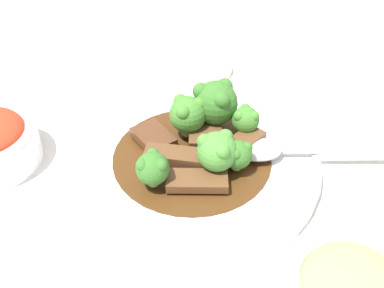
# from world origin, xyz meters

# --- Properties ---
(ground_plane) EXTENTS (4.00, 4.00, 0.00)m
(ground_plane) POSITION_xyz_m (0.00, 0.00, 0.00)
(ground_plane) COLOR silver
(main_plate) EXTENTS (0.30, 0.30, 0.02)m
(main_plate) POSITION_xyz_m (0.00, 0.00, 0.01)
(main_plate) COLOR white
(main_plate) RESTS_ON ground_plane
(beef_strip_0) EXTENTS (0.06, 0.06, 0.01)m
(beef_strip_0) POSITION_xyz_m (0.05, -0.01, 0.02)
(beef_strip_0) COLOR #56331E
(beef_strip_0) RESTS_ON main_plate
(beef_strip_1) EXTENTS (0.05, 0.07, 0.02)m
(beef_strip_1) POSITION_xyz_m (-0.06, -0.02, 0.03)
(beef_strip_1) COLOR brown
(beef_strip_1) RESTS_ON main_plate
(beef_strip_2) EXTENTS (0.07, 0.04, 0.01)m
(beef_strip_2) POSITION_xyz_m (-0.01, 0.05, 0.02)
(beef_strip_2) COLOR brown
(beef_strip_2) RESTS_ON main_plate
(beef_strip_3) EXTENTS (0.05, 0.05, 0.01)m
(beef_strip_3) POSITION_xyz_m (-0.01, -0.03, 0.03)
(beef_strip_3) COLOR brown
(beef_strip_3) RESTS_ON main_plate
(beef_strip_4) EXTENTS (0.07, 0.03, 0.02)m
(beef_strip_4) POSITION_xyz_m (0.01, 0.02, 0.03)
(beef_strip_4) COLOR brown
(beef_strip_4) RESTS_ON main_plate
(broccoli_floret_0) EXTENTS (0.04, 0.04, 0.05)m
(broccoli_floret_0) POSITION_xyz_m (-0.03, 0.02, 0.05)
(broccoli_floret_0) COLOR #8EB756
(broccoli_floret_0) RESTS_ON main_plate
(broccoli_floret_1) EXTENTS (0.04, 0.04, 0.04)m
(broccoli_floret_1) POSITION_xyz_m (0.03, 0.06, 0.04)
(broccoli_floret_1) COLOR #7FA84C
(broccoli_floret_1) RESTS_ON main_plate
(broccoli_floret_2) EXTENTS (0.04, 0.04, 0.05)m
(broccoli_floret_2) POSITION_xyz_m (0.01, -0.04, 0.05)
(broccoli_floret_2) COLOR #8EB756
(broccoli_floret_2) RESTS_ON main_plate
(broccoli_floret_3) EXTENTS (0.05, 0.05, 0.06)m
(broccoli_floret_3) POSITION_xyz_m (-0.02, -0.06, 0.05)
(broccoli_floret_3) COLOR #7FA84C
(broccoli_floret_3) RESTS_ON main_plate
(broccoli_floret_4) EXTENTS (0.03, 0.03, 0.04)m
(broccoli_floret_4) POSITION_xyz_m (-0.06, -0.05, 0.04)
(broccoli_floret_4) COLOR #8EB756
(broccoli_floret_4) RESTS_ON main_plate
(broccoli_floret_5) EXTENTS (0.03, 0.03, 0.04)m
(broccoli_floret_5) POSITION_xyz_m (-0.05, 0.01, 0.04)
(broccoli_floret_5) COLOR #7FA84C
(broccoli_floret_5) RESTS_ON main_plate
(serving_spoon) EXTENTS (0.23, 0.07, 0.01)m
(serving_spoon) POSITION_xyz_m (-0.10, -0.02, 0.03)
(serving_spoon) COLOR #B7B7BC
(serving_spoon) RESTS_ON main_plate
(sauce_dish) EXTENTS (0.08, 0.08, 0.01)m
(sauce_dish) POSITION_xyz_m (0.02, -0.21, 0.01)
(sauce_dish) COLOR white
(sauce_dish) RESTS_ON ground_plane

